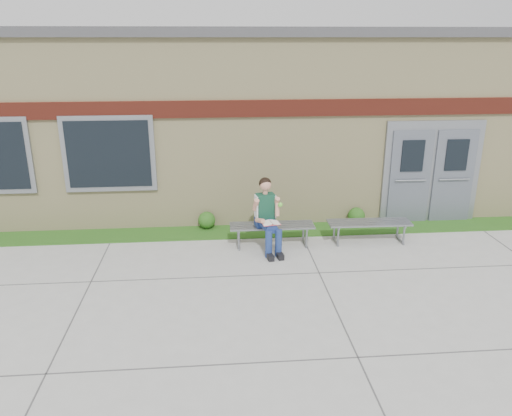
{
  "coord_description": "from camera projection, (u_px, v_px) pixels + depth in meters",
  "views": [
    {
      "loc": [
        -0.82,
        -7.44,
        4.0
      ],
      "look_at": [
        -0.03,
        1.7,
        0.85
      ],
      "focal_mm": 35.0,
      "sensor_mm": 36.0,
      "label": 1
    }
  ],
  "objects": [
    {
      "name": "girl",
      "position": [
        268.0,
        215.0,
        9.69
      ],
      "size": [
        0.58,
        0.93,
        1.44
      ],
      "rotation": [
        0.0,
        0.0,
        0.18
      ],
      "color": "navy",
      "rests_on": "ground"
    },
    {
      "name": "ground",
      "position": [
        267.0,
        289.0,
        8.38
      ],
      "size": [
        80.0,
        80.0,
        0.0
      ],
      "primitive_type": "plane",
      "color": "#9E9E99",
      "rests_on": "ground"
    },
    {
      "name": "bench_left",
      "position": [
        272.0,
        229.0,
        10.03
      ],
      "size": [
        1.69,
        0.49,
        0.44
      ],
      "rotation": [
        0.0,
        0.0,
        -0.01
      ],
      "color": "slate",
      "rests_on": "ground"
    },
    {
      "name": "school_building",
      "position": [
        244.0,
        112.0,
        13.34
      ],
      "size": [
        16.2,
        6.22,
        4.2
      ],
      "color": "beige",
      "rests_on": "ground"
    },
    {
      "name": "shrub_mid",
      "position": [
        207.0,
        220.0,
        10.91
      ],
      "size": [
        0.37,
        0.37,
        0.37
      ],
      "primitive_type": "sphere",
      "color": "#165517",
      "rests_on": "grass_strip"
    },
    {
      "name": "grass_strip",
      "position": [
        254.0,
        231.0,
        10.82
      ],
      "size": [
        16.0,
        0.8,
        0.02
      ],
      "primitive_type": "cube",
      "color": "#165517",
      "rests_on": "ground"
    },
    {
      "name": "bench_right",
      "position": [
        369.0,
        226.0,
        10.19
      ],
      "size": [
        1.7,
        0.5,
        0.44
      ],
      "rotation": [
        0.0,
        0.0,
        -0.02
      ],
      "color": "slate",
      "rests_on": "ground"
    },
    {
      "name": "shrub_east",
      "position": [
        356.0,
        216.0,
        11.18
      ],
      "size": [
        0.38,
        0.38,
        0.38
      ],
      "primitive_type": "sphere",
      "color": "#165517",
      "rests_on": "grass_strip"
    }
  ]
}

